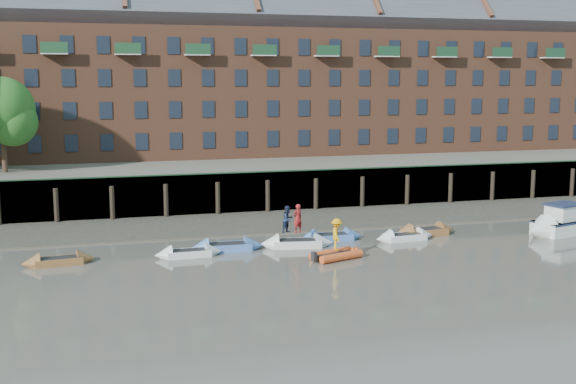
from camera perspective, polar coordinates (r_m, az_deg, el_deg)
name	(u,v)px	position (r m, az deg, el deg)	size (l,w,h in m)	color
ground	(405,286)	(37.92, 9.25, -7.36)	(220.00, 220.00, 0.00)	#5E5951
foreshore	(305,220)	(54.33, 1.38, -2.24)	(110.00, 8.00, 0.50)	#3D382F
mud_band	(319,229)	(51.15, 2.47, -2.96)	(110.00, 1.60, 0.10)	#4C4336
river_wall	(290,191)	(58.19, 0.16, 0.11)	(110.00, 1.23, 3.30)	#2D2A26
bank_terrace	(253,170)	(71.29, -2.75, 1.75)	(110.00, 28.00, 3.20)	#5E594D
apartment_terrace	(250,55)	(71.72, -3.00, 10.78)	(80.60, 15.56, 20.98)	brown
rowboat_0	(59,261)	(43.60, -17.67, -5.22)	(4.21, 1.67, 1.19)	brown
rowboat_1	(189,253)	(43.79, -7.86, -4.81)	(4.12, 1.35, 1.18)	silver
rowboat_2	(227,247)	(44.97, -4.86, -4.35)	(4.65, 1.42, 1.34)	#496FB9
rowboat_3	(297,243)	(45.77, 0.70, -4.08)	(4.85, 2.03, 1.36)	silver
rowboat_4	(331,237)	(47.64, 3.39, -3.59)	(4.41, 1.34, 1.27)	#496FB9
rowboat_5	(405,237)	(48.30, 9.21, -3.53)	(4.29, 1.57, 1.22)	silver
rowboat_6	(425,232)	(49.97, 10.75, -3.12)	(4.82, 1.92, 1.36)	brown
rib_tender	(338,255)	(43.02, 3.95, -4.95)	(3.30, 2.41, 0.56)	#D64E1E
motor_launch	(557,225)	(52.66, 20.49, -2.43)	(6.82, 3.83, 2.67)	silver
person_rower_a	(298,218)	(45.47, 0.76, -2.10)	(0.67, 0.44, 1.84)	maroon
person_rower_b	(288,219)	(45.49, -0.01, -2.17)	(0.84, 0.66, 1.73)	#19233F
person_rib_crew	(337,234)	(42.73, 3.88, -3.36)	(1.23, 0.70, 1.90)	orange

